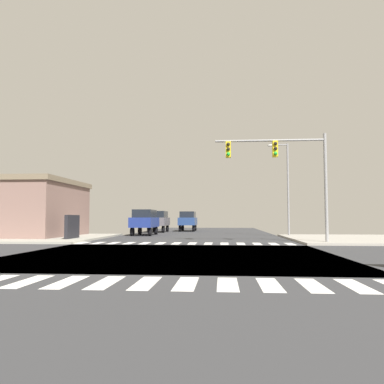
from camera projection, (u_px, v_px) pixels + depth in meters
name	position (u px, v px, depth m)	size (l,w,h in m)	color
ground	(173.00, 255.00, 16.70)	(90.00, 90.00, 0.05)	#333437
sidewalk_corner_ne	(374.00, 239.00, 27.61)	(12.00, 12.00, 0.14)	#A09B91
sidewalk_corner_nw	(26.00, 238.00, 29.66)	(12.00, 12.00, 0.14)	#9F9D91
crosswalk_near	(126.00, 283.00, 9.46)	(13.50, 2.00, 0.01)	white
crosswalk_far	(184.00, 243.00, 23.98)	(13.50, 2.00, 0.01)	white
traffic_signal_mast	(283.00, 162.00, 24.03)	(6.92, 0.55, 6.86)	gray
street_lamp	(285.00, 181.00, 32.69)	(1.78, 0.32, 7.94)	gray
suv_nearside_1	(188.00, 219.00, 46.09)	(1.96, 4.60, 2.34)	black
suv_queued_2	(145.00, 220.00, 35.34)	(1.96, 4.60, 2.34)	black
suv_leading_3	(158.00, 220.00, 42.91)	(1.96, 4.60, 2.34)	black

